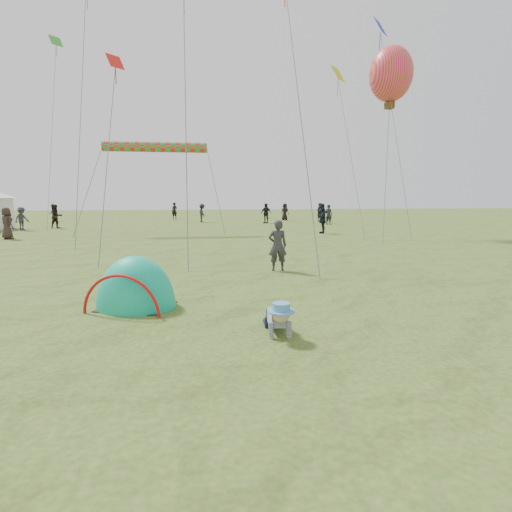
{
  "coord_description": "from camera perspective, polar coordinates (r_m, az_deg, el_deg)",
  "views": [
    {
      "loc": [
        -0.25,
        -6.07,
        2.33
      ],
      "look_at": [
        1.12,
        2.84,
        1.0
      ],
      "focal_mm": 28.0,
      "sensor_mm": 36.0,
      "label": 1
    }
  ],
  "objects": [
    {
      "name": "ground",
      "position": [
        6.51,
        -6.09,
        -12.64
      ],
      "size": [
        140.0,
        140.0,
        0.0
      ],
      "primitive_type": "plane",
      "color": "#2C4F16"
    },
    {
      "name": "crawling_toddler",
      "position": [
        6.86,
        3.2,
        -8.67
      ],
      "size": [
        0.59,
        0.84,
        0.64
      ],
      "primitive_type": null,
      "rotation": [
        0.0,
        0.0,
        -0.01
      ],
      "color": "black",
      "rests_on": "ground"
    },
    {
      "name": "popup_tent",
      "position": [
        8.99,
        -16.71,
        -7.0
      ],
      "size": [
        2.1,
        1.92,
        2.22
      ],
      "primitive_type": "ellipsoid",
      "rotation": [
        0.0,
        0.0,
        -0.35
      ],
      "color": "#049F66",
      "rests_on": "ground"
    },
    {
      "name": "standing_adult",
      "position": [
        12.68,
        3.1,
        1.5
      ],
      "size": [
        0.61,
        0.42,
        1.62
      ],
      "primitive_type": "imported",
      "rotation": [
        0.0,
        0.0,
        3.08
      ],
      "color": "#2D2D32",
      "rests_on": "ground"
    },
    {
      "name": "crowd_person_0",
      "position": [
        34.8,
        10.34,
        5.84
      ],
      "size": [
        0.73,
        0.73,
        1.71
      ],
      "primitive_type": "imported",
      "rotation": [
        0.0,
        0.0,
        2.36
      ],
      "color": "black",
      "rests_on": "ground"
    },
    {
      "name": "crowd_person_1",
      "position": [
        44.24,
        1.43,
        6.45
      ],
      "size": [
        0.99,
        0.92,
        1.63
      ],
      "primitive_type": "imported",
      "rotation": [
        0.0,
        0.0,
        2.65
      ],
      "color": "#2C211E",
      "rests_on": "ground"
    },
    {
      "name": "crowd_person_2",
      "position": [
        26.24,
        9.53,
        5.04
      ],
      "size": [
        0.86,
        1.06,
        1.69
      ],
      "primitive_type": "imported",
      "rotation": [
        0.0,
        0.0,
        4.18
      ],
      "color": "black",
      "rests_on": "ground"
    },
    {
      "name": "crowd_person_3",
      "position": [
        37.67,
        -7.71,
        6.1
      ],
      "size": [
        0.92,
        1.24,
        1.72
      ],
      "primitive_type": "imported",
      "rotation": [
        0.0,
        0.0,
        1.85
      ],
      "color": "#222327",
      "rests_on": "ground"
    },
    {
      "name": "crowd_person_4",
      "position": [
        26.28,
        -32.03,
        3.98
      ],
      "size": [
        1.03,
        0.99,
        1.77
      ],
      "primitive_type": "imported",
      "rotation": [
        0.0,
        0.0,
        2.45
      ],
      "color": "#312321",
      "rests_on": "ground"
    },
    {
      "name": "crowd_person_5",
      "position": [
        37.05,
        9.42,
        6.06
      ],
      "size": [
        1.01,
        1.72,
        1.77
      ],
      "primitive_type": "imported",
      "rotation": [
        0.0,
        0.0,
        1.89
      ],
      "color": "black",
      "rests_on": "ground"
    },
    {
      "name": "crowd_person_6",
      "position": [
        39.63,
        9.0,
        6.22
      ],
      "size": [
        0.75,
        0.76,
        1.77
      ],
      "primitive_type": "imported",
      "rotation": [
        0.0,
        0.0,
        3.96
      ],
      "color": "black",
      "rests_on": "ground"
    },
    {
      "name": "crowd_person_7",
      "position": [
        33.68,
        -26.63,
        5.08
      ],
      "size": [
        1.1,
        1.08,
        1.79
      ],
      "primitive_type": "imported",
      "rotation": [
        0.0,
        0.0,
        0.7
      ],
      "color": "black",
      "rests_on": "ground"
    },
    {
      "name": "crowd_person_8",
      "position": [
        35.87,
        1.45,
        6.12
      ],
      "size": [
        1.13,
        0.76,
        1.79
      ],
      "primitive_type": "imported",
      "rotation": [
        0.0,
        0.0,
        3.48
      ],
      "color": "black",
      "rests_on": "ground"
    },
    {
      "name": "crowd_person_9",
      "position": [
        32.76,
        -30.47,
        4.61
      ],
      "size": [
        1.05,
        1.22,
        1.64
      ],
      "primitive_type": "imported",
      "rotation": [
        0.0,
        0.0,
        1.07
      ],
      "color": "#303037",
      "rests_on": "ground"
    },
    {
      "name": "crowd_person_10",
      "position": [
        40.84,
        4.14,
        6.32
      ],
      "size": [
        0.99,
        0.94,
        1.7
      ],
      "primitive_type": "imported",
      "rotation": [
        0.0,
        0.0,
        2.47
      ],
      "color": "black",
      "rests_on": "ground"
    },
    {
      "name": "crowd_person_12",
      "position": [
        44.03,
        -11.57,
        6.36
      ],
      "size": [
        0.76,
        0.66,
        1.76
      ],
      "primitive_type": "imported",
      "rotation": [
        0.0,
        0.0,
        5.84
      ],
      "color": "black",
      "rests_on": "ground"
    },
    {
      "name": "crowd_person_13",
      "position": [
        43.45,
        -27.01,
        5.52
      ],
      "size": [
        0.86,
        0.97,
        1.66
      ],
      "primitive_type": "imported",
      "rotation": [
        0.0,
        0.0,
        5.05
      ],
      "color": "black",
      "rests_on": "ground"
    },
    {
      "name": "balloon_kite",
      "position": [
        27.3,
        18.69,
        23.01
      ],
      "size": [
        2.56,
        2.56,
        3.59
      ],
      "primitive_type": null,
      "color": "orange"
    },
    {
      "name": "rainbow_tube_kite",
      "position": [
        26.85,
        -14.16,
        14.87
      ],
      "size": [
        6.43,
        0.64,
        0.64
      ],
      "primitive_type": "cylinder",
      "rotation": [
        0.0,
        1.57,
        0.0
      ],
      "color": "red"
    },
    {
      "name": "diamond_kite_2",
      "position": [
        27.89,
        11.64,
        24.13
      ],
      "size": [
        1.19,
        1.19,
        0.97
      ],
      "primitive_type": "plane",
      "rotation": [
        1.05,
        0.0,
        0.79
      ],
      "color": "#C1D608"
    },
    {
      "name": "diamond_kite_3",
      "position": [
        39.13,
        -26.69,
        25.76
      ],
      "size": [
        1.0,
        1.0,
        0.81
      ],
      "primitive_type": "plane",
      "rotation": [
        1.05,
        0.0,
        0.79
      ],
      "color": "green"
    },
    {
      "name": "diamond_kite_4",
      "position": [
        29.38,
        17.36,
        28.79
      ],
      "size": [
        1.29,
        1.29,
        1.05
      ],
      "primitive_type": "plane",
      "rotation": [
        1.05,
        0.0,
        0.79
      ],
      "color": "#2031DE"
    },
    {
      "name": "diamond_kite_6",
      "position": [
        19.74,
        -19.49,
        24.73
      ],
      "size": [
        0.76,
        0.76,
        0.62
      ],
      "primitive_type": "plane",
      "rotation": [
        1.05,
        0.0,
        0.79
      ],
      "color": "red"
    }
  ]
}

